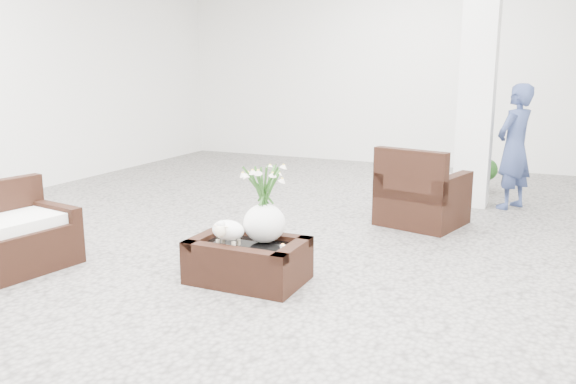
% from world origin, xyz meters
% --- Properties ---
extents(ground, '(11.00, 11.00, 0.00)m').
position_xyz_m(ground, '(0.00, 0.00, 0.00)').
color(ground, gray).
rests_on(ground, ground).
extents(column, '(0.40, 0.40, 3.50)m').
position_xyz_m(column, '(1.20, 2.80, 1.75)').
color(column, white).
rests_on(column, ground).
extents(coffee_table, '(0.90, 0.60, 0.31)m').
position_xyz_m(coffee_table, '(-0.07, -0.73, 0.16)').
color(coffee_table, black).
rests_on(coffee_table, ground).
extents(sheep_figurine, '(0.28, 0.23, 0.21)m').
position_xyz_m(sheep_figurine, '(-0.19, -0.83, 0.42)').
color(sheep_figurine, white).
rests_on(sheep_figurine, coffee_table).
extents(planter_narcissus, '(0.44, 0.44, 0.80)m').
position_xyz_m(planter_narcissus, '(0.03, -0.63, 0.71)').
color(planter_narcissus, white).
rests_on(planter_narcissus, coffee_table).
extents(tealight, '(0.04, 0.04, 0.03)m').
position_xyz_m(tealight, '(0.23, -0.71, 0.33)').
color(tealight, white).
rests_on(tealight, coffee_table).
extents(armchair, '(0.98, 0.95, 0.86)m').
position_xyz_m(armchair, '(0.84, 1.62, 0.43)').
color(armchair, black).
rests_on(armchair, ground).
extents(topiary, '(0.43, 0.43, 1.61)m').
position_xyz_m(topiary, '(1.12, 3.60, 0.81)').
color(topiary, '#1D4A17').
rests_on(topiary, ground).
extents(shopper, '(0.58, 0.66, 1.51)m').
position_xyz_m(shopper, '(1.67, 2.81, 0.75)').
color(shopper, navy).
rests_on(shopper, ground).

